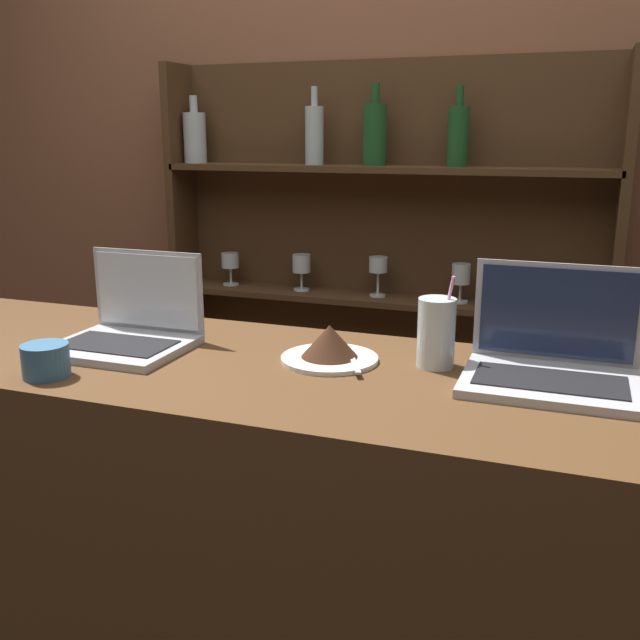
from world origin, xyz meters
name	(u,v)px	position (x,y,z in m)	size (l,w,h in m)	color
bar_counter	(256,569)	(0.00, 0.31, 0.50)	(2.00, 0.61, 1.00)	#4C3019
back_wall	(384,171)	(0.00, 1.37, 1.35)	(7.00, 0.06, 2.70)	brown
back_shelf	(378,307)	(0.01, 1.29, 0.90)	(1.48, 0.18, 1.70)	#472D19
laptop_near	(129,328)	(-0.31, 0.32, 1.04)	(0.29, 0.25, 0.21)	#ADADB2
laptop_far	(552,359)	(0.61, 0.40, 1.05)	(0.33, 0.25, 0.22)	#ADADB2
cake_plate	(330,346)	(0.15, 0.38, 1.03)	(0.21, 0.21, 0.08)	white
water_glass	(436,333)	(0.37, 0.42, 1.07)	(0.08, 0.08, 0.19)	silver
coffee_cup	(46,361)	(-0.35, 0.09, 1.03)	(0.09, 0.09, 0.07)	#38668C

